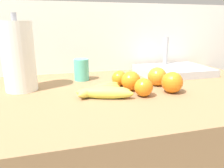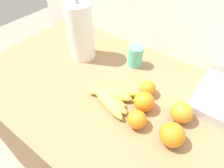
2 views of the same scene
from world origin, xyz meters
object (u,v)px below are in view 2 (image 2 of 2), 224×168
object	(u,v)px
banana_bunch	(110,96)
orange_front	(137,119)
orange_right	(172,135)
orange_far_right	(144,102)
orange_back_right	(182,112)
paper_towel_roll	(81,32)
orange_back_left	(148,88)
mug	(135,56)

from	to	relation	value
banana_bunch	orange_front	bearing A→B (deg)	-15.83
banana_bunch	orange_right	size ratio (longest dim) A/B	2.53
banana_bunch	orange_far_right	xyz separation A→B (m)	(0.13, 0.04, 0.02)
orange_back_right	orange_right	bearing A→B (deg)	-84.67
orange_right	paper_towel_roll	bearing A→B (deg)	161.38
orange_back_left	paper_towel_roll	distance (m)	0.42
banana_bunch	orange_back_right	bearing A→B (deg)	16.04
orange_back_left	mug	xyz separation A→B (m)	(-0.15, 0.14, 0.02)
banana_bunch	orange_front	size ratio (longest dim) A/B	3.04
orange_front	paper_towel_roll	xyz separation A→B (m)	(-0.45, 0.20, 0.10)
orange_back_left	orange_far_right	distance (m)	0.08
paper_towel_roll	mug	distance (m)	0.29
orange_back_left	orange_right	world-z (taller)	orange_right
orange_far_right	mug	xyz separation A→B (m)	(-0.17, 0.22, 0.01)
paper_towel_roll	banana_bunch	bearing A→B (deg)	-28.71
orange_right	orange_far_right	distance (m)	0.16
orange_front	orange_far_right	xyz separation A→B (m)	(-0.02, 0.08, 0.00)
banana_bunch	orange_back_right	world-z (taller)	orange_back_right
banana_bunch	paper_towel_roll	size ratio (longest dim) A/B	0.70
orange_back_left	paper_towel_roll	world-z (taller)	paper_towel_roll
paper_towel_roll	orange_front	bearing A→B (deg)	-24.64
orange_back_right	paper_towel_roll	world-z (taller)	paper_towel_roll
orange_front	orange_back_left	distance (m)	0.17
orange_right	mug	world-z (taller)	mug
banana_bunch	orange_front	xyz separation A→B (m)	(0.15, -0.04, 0.02)
orange_far_right	paper_towel_roll	distance (m)	0.45
orange_back_left	orange_right	bearing A→B (deg)	-41.17
orange_back_right	mug	world-z (taller)	mug
orange_far_right	orange_front	bearing A→B (deg)	-77.12
orange_back_right	paper_towel_roll	distance (m)	0.57
orange_back_right	paper_towel_roll	bearing A→B (deg)	171.33
orange_far_right	mug	world-z (taller)	mug
banana_bunch	mug	size ratio (longest dim) A/B	2.07
orange_right	orange_back_left	bearing A→B (deg)	138.83
banana_bunch	paper_towel_roll	xyz separation A→B (m)	(-0.30, 0.16, 0.12)
orange_front	orange_back_right	bearing A→B (deg)	45.98
mug	orange_front	bearing A→B (deg)	-57.67
orange_front	mug	xyz separation A→B (m)	(-0.19, 0.30, 0.02)
orange_back_left	orange_back_right	bearing A→B (deg)	-14.45
paper_towel_roll	orange_right	bearing A→B (deg)	-18.62
orange_back_right	orange_back_left	world-z (taller)	orange_back_right
banana_bunch	paper_towel_roll	bearing A→B (deg)	151.29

